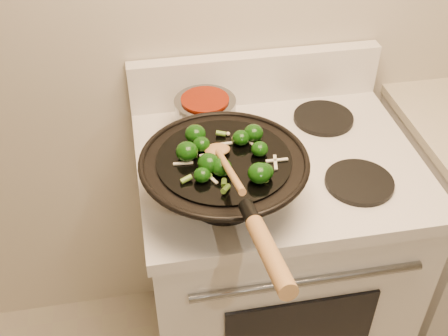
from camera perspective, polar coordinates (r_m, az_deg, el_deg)
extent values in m
cube|color=white|center=(1.90, 4.61, -10.25)|extent=(0.76, 0.64, 0.88)
cube|color=white|center=(1.58, 5.46, 0.57)|extent=(0.78, 0.66, 0.04)
cube|color=white|center=(1.76, 3.19, 9.18)|extent=(0.78, 0.05, 0.16)
cylinder|color=gray|center=(1.44, 8.51, -11.34)|extent=(0.60, 0.02, 0.02)
cube|color=black|center=(1.63, 7.66, -16.32)|extent=(0.42, 0.01, 0.28)
cylinder|color=black|center=(1.42, 0.00, -3.16)|extent=(0.18, 0.18, 0.01)
cylinder|color=black|center=(1.51, 13.58, -1.41)|extent=(0.18, 0.18, 0.01)
cylinder|color=black|center=(1.65, -1.87, 3.82)|extent=(0.18, 0.18, 0.01)
cylinder|color=black|center=(1.73, 10.06, 5.02)|extent=(0.18, 0.18, 0.01)
torus|color=black|center=(1.34, 0.00, 0.74)|extent=(0.41, 0.41, 0.01)
cylinder|color=black|center=(1.34, 0.00, 0.84)|extent=(0.32, 0.32, 0.01)
cylinder|color=black|center=(1.14, 2.62, -4.61)|extent=(0.04, 0.07, 0.04)
cylinder|color=#AC7943|center=(1.03, 4.69, -8.77)|extent=(0.05, 0.22, 0.08)
ellipsoid|color=#0E3708|center=(1.28, -0.25, 0.07)|extent=(0.05, 0.05, 0.04)
cylinder|color=#4D7E2D|center=(1.29, 0.37, -0.30)|extent=(0.02, 0.02, 0.01)
ellipsoid|color=#0E3708|center=(1.26, 3.62, -0.53)|extent=(0.05, 0.05, 0.05)
ellipsoid|color=#0E3708|center=(1.35, -2.32, 2.43)|extent=(0.04, 0.04, 0.04)
ellipsoid|color=#0E3708|center=(1.39, 3.02, 3.59)|extent=(0.05, 0.05, 0.04)
cylinder|color=#4D7E2D|center=(1.40, 3.58, 3.21)|extent=(0.02, 0.02, 0.01)
ellipsoid|color=#0E3708|center=(1.27, -2.24, -0.71)|extent=(0.04, 0.04, 0.03)
ellipsoid|color=#0E3708|center=(1.27, 4.08, -0.37)|extent=(0.05, 0.05, 0.04)
ellipsoid|color=#0E3708|center=(1.29, -1.56, 0.50)|extent=(0.05, 0.05, 0.04)
cylinder|color=#4D7E2D|center=(1.30, -0.87, 0.07)|extent=(0.02, 0.02, 0.02)
ellipsoid|color=#0E3708|center=(1.37, 1.74, 3.09)|extent=(0.04, 0.04, 0.04)
ellipsoid|color=#0E3708|center=(1.38, -2.94, 3.49)|extent=(0.05, 0.05, 0.04)
ellipsoid|color=#0E3708|center=(1.32, -3.79, 1.70)|extent=(0.05, 0.05, 0.05)
cylinder|color=#4D7E2D|center=(1.34, -3.08, 1.25)|extent=(0.02, 0.01, 0.02)
ellipsoid|color=#0E3708|center=(1.34, 3.63, 1.95)|extent=(0.04, 0.04, 0.04)
cube|color=white|center=(1.32, -4.17, 0.48)|extent=(0.05, 0.01, 0.00)
cube|color=white|center=(1.39, 2.38, 2.95)|extent=(0.05, 0.02, 0.00)
cube|color=white|center=(1.33, 5.39, 0.80)|extent=(0.05, 0.01, 0.00)
cube|color=white|center=(1.35, -1.38, 1.46)|extent=(0.06, 0.02, 0.00)
cube|color=white|center=(1.38, -0.15, 2.46)|extent=(0.05, 0.01, 0.00)
cube|color=white|center=(1.28, -1.33, -0.99)|extent=(0.03, 0.05, 0.00)
cube|color=white|center=(1.35, -4.01, 1.57)|extent=(0.03, 0.03, 0.00)
cube|color=white|center=(1.32, 5.23, 0.58)|extent=(0.02, 0.05, 0.00)
cube|color=white|center=(1.39, -2.72, 2.99)|extent=(0.04, 0.04, 0.00)
cube|color=white|center=(1.30, 3.38, -0.24)|extent=(0.05, 0.03, 0.00)
cube|color=white|center=(1.38, 2.60, 2.70)|extent=(0.02, 0.04, 0.00)
cylinder|color=#5E922F|center=(1.40, -0.32, 3.53)|extent=(0.03, 0.03, 0.02)
cylinder|color=#5E922F|center=(1.27, 4.17, -1.02)|extent=(0.03, 0.02, 0.02)
cylinder|color=#5E922F|center=(1.38, 1.19, 2.99)|extent=(0.02, 0.03, 0.02)
cylinder|color=#5E922F|center=(1.31, -1.90, 0.57)|extent=(0.03, 0.03, 0.02)
cylinder|color=#5E922F|center=(1.39, 3.08, 3.17)|extent=(0.03, 0.02, 0.01)
cylinder|color=#5E922F|center=(1.27, -3.86, -1.14)|extent=(0.02, 0.03, 0.01)
cylinder|color=#5E922F|center=(1.26, 0.00, -1.51)|extent=(0.02, 0.03, 0.02)
cylinder|color=#5E922F|center=(1.28, -1.77, -0.70)|extent=(0.02, 0.03, 0.02)
cylinder|color=#5E922F|center=(1.24, 0.17, -2.13)|extent=(0.03, 0.03, 0.01)
sphere|color=beige|center=(1.39, 0.99, 3.05)|extent=(0.01, 0.01, 0.01)
sphere|color=beige|center=(1.31, -1.11, 0.45)|extent=(0.01, 0.01, 0.01)
sphere|color=beige|center=(1.41, 0.41, 3.49)|extent=(0.01, 0.01, 0.01)
ellipsoid|color=#AC7943|center=(1.35, -0.70, 1.88)|extent=(0.06, 0.05, 0.02)
cylinder|color=#AC7943|center=(1.22, 0.50, -0.19)|extent=(0.02, 0.25, 0.10)
cylinder|color=gray|center=(1.62, -1.91, 5.43)|extent=(0.18, 0.18, 0.10)
cylinder|color=maroon|center=(1.59, -1.95, 6.97)|extent=(0.14, 0.14, 0.01)
cylinder|color=black|center=(1.48, -0.60, 3.87)|extent=(0.03, 0.11, 0.02)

